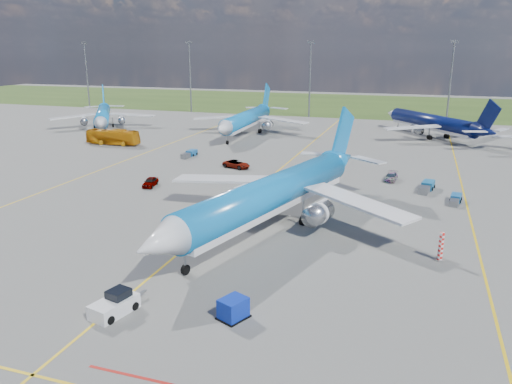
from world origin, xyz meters
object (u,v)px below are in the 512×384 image
(bg_jet_nw, at_px, (104,129))
(baggage_tug_e, at_px, (427,187))
(warning_post, at_px, (441,247))
(service_car_a, at_px, (150,182))
(service_car_c, at_px, (391,177))
(bg_jet_nnw, at_px, (247,134))
(service_car_b, at_px, (236,164))
(baggage_tug_c, at_px, (190,154))
(apron_bus, at_px, (113,137))
(bg_jet_n, at_px, (431,137))
(baggage_tug_w, at_px, (455,199))
(pushback_tug, at_px, (115,304))
(uld_container, at_px, (233,308))
(main_airliner, at_px, (271,227))

(bg_jet_nw, relative_size, baggage_tug_e, 6.87)
(warning_post, height_order, service_car_a, warning_post)
(baggage_tug_e, bearing_deg, service_car_c, 153.22)
(bg_jet_nnw, bearing_deg, service_car_c, -44.71)
(service_car_b, relative_size, baggage_tug_e, 0.91)
(bg_jet_nnw, height_order, baggage_tug_c, bg_jet_nnw)
(apron_bus, relative_size, baggage_tug_e, 2.17)
(bg_jet_nw, bearing_deg, service_car_c, -55.15)
(bg_jet_nnw, xyz_separation_m, service_car_c, (37.01, -34.92, 0.63))
(bg_jet_nnw, xyz_separation_m, service_car_a, (1.68, -50.20, 0.70))
(service_car_b, bearing_deg, bg_jet_n, -20.47)
(bg_jet_nnw, distance_m, service_car_c, 50.89)
(bg_jet_nnw, bearing_deg, baggage_tug_w, -45.22)
(warning_post, bearing_deg, pushback_tug, -142.73)
(bg_jet_nnw, height_order, apron_bus, bg_jet_nnw)
(warning_post, bearing_deg, service_car_a, 159.58)
(warning_post, xyz_separation_m, uld_container, (-15.95, -17.04, -0.65))
(bg_jet_nnw, bearing_deg, service_car_a, -89.46)
(service_car_c, distance_m, baggage_tug_c, 39.70)
(service_car_c, bearing_deg, main_airliner, -108.90)
(bg_jet_n, height_order, baggage_tug_c, bg_jet_n)
(main_airliner, distance_m, uld_container, 21.19)
(uld_container, height_order, service_car_b, uld_container)
(apron_bus, xyz_separation_m, baggage_tug_e, (66.23, -17.08, -1.12))
(bg_jet_n, relative_size, service_car_b, 7.82)
(baggage_tug_c, bearing_deg, pushback_tug, -68.48)
(pushback_tug, xyz_separation_m, service_car_b, (-8.32, 50.66, -0.05))
(warning_post, xyz_separation_m, bg_jet_nw, (-82.49, 61.88, -1.50))
(bg_jet_nw, xyz_separation_m, main_airliner, (63.47, -57.97, 0.00))
(bg_jet_n, xyz_separation_m, uld_container, (-15.59, -92.88, 0.85))
(uld_container, xyz_separation_m, baggage_tug_c, (-29.98, 54.74, -0.33))
(bg_jet_n, relative_size, baggage_tug_c, 8.05)
(service_car_a, bearing_deg, bg_jet_n, 44.44)
(uld_container, distance_m, apron_bus, 79.76)
(bg_jet_nw, distance_m, pushback_tug, 99.27)
(pushback_tug, bearing_deg, baggage_tug_w, 69.54)
(warning_post, bearing_deg, bg_jet_n, 90.27)
(baggage_tug_w, bearing_deg, service_car_c, 142.84)
(warning_post, relative_size, service_car_c, 0.69)
(pushback_tug, distance_m, service_car_a, 38.79)
(bg_jet_nnw, distance_m, pushback_tug, 87.15)
(pushback_tug, height_order, baggage_tug_w, pushback_tug)
(service_car_b, xyz_separation_m, baggage_tug_w, (36.18, -9.97, -0.23))
(main_airliner, relative_size, service_car_a, 11.31)
(bg_jet_nnw, bearing_deg, bg_jet_n, 11.53)
(main_airliner, bearing_deg, warning_post, 3.66)
(bg_jet_n, xyz_separation_m, baggage_tug_e, (-0.92, -49.11, 0.57))
(service_car_c, bearing_deg, service_car_b, -175.44)
(service_car_a, relative_size, baggage_tug_w, 0.88)
(main_airliner, height_order, service_car_c, main_airliner)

